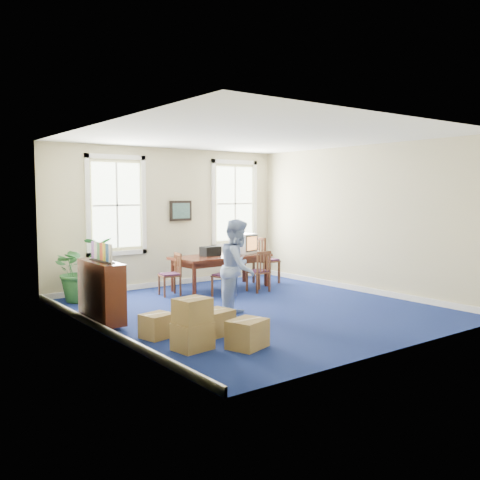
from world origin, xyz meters
TOP-DOWN VIEW (x-y plane):
  - floor at (0.00, 0.00)m, footprint 6.50×6.50m
  - ceiling at (0.00, 0.00)m, footprint 6.50×6.50m
  - wall_back at (0.00, 3.25)m, footprint 6.50×0.00m
  - wall_front at (0.00, -3.25)m, footprint 6.50×0.00m
  - wall_left at (-3.00, 0.00)m, footprint 0.00×6.50m
  - wall_right at (3.00, 0.00)m, footprint 0.00×6.50m
  - baseboard_back at (0.00, 3.22)m, footprint 6.00×0.04m
  - baseboard_left at (-2.97, 0.00)m, footprint 0.04×6.50m
  - baseboard_right at (2.97, 0.00)m, footprint 0.04×6.50m
  - window_left at (-1.30, 3.23)m, footprint 1.40×0.12m
  - window_right at (1.90, 3.23)m, footprint 1.40×0.12m
  - wall_picture at (0.30, 3.20)m, footprint 0.58×0.06m
  - conference_table at (0.70, 2.11)m, footprint 2.30×1.13m
  - crt_tv at (1.36, 2.17)m, footprint 0.64×0.67m
  - game_console at (1.67, 2.11)m, footprint 0.19×0.22m
  - equipment_bag at (0.44, 2.17)m, footprint 0.44×0.30m
  - chair_near_left at (0.24, 1.35)m, footprint 0.51×0.51m
  - chair_near_right at (1.16, 1.35)m, footprint 0.42×0.42m
  - chair_end_left at (-0.63, 2.11)m, footprint 0.47×0.47m
  - chair_end_right at (2.03, 2.11)m, footprint 0.51×0.51m
  - man at (-0.56, -0.23)m, footprint 1.05×1.03m
  - credenza at (-2.75, 0.62)m, footprint 0.39×1.27m
  - brochure_rack at (-2.73, 0.62)m, footprint 0.18×0.76m
  - potted_plant at (-2.33, 2.66)m, footprint 1.24×1.11m
  - cardboard_boxes at (-2.13, -1.44)m, footprint 1.60×1.60m

SIDE VIEW (x-z plane):
  - floor at x=0.00m, z-range 0.00..0.00m
  - baseboard_back at x=0.00m, z-range 0.00..0.12m
  - baseboard_left at x=-2.97m, z-range 0.00..0.12m
  - baseboard_right at x=2.97m, z-range 0.00..0.12m
  - cardboard_boxes at x=-2.13m, z-range 0.00..0.76m
  - conference_table at x=0.70m, z-range 0.00..0.77m
  - chair_end_left at x=-0.63m, z-range 0.00..0.90m
  - chair_near_right at x=1.16m, z-range 0.00..0.91m
  - chair_near_left at x=0.24m, z-range 0.00..0.91m
  - credenza at x=-2.75m, z-range 0.00..0.99m
  - chair_end_right at x=2.03m, z-range 0.00..1.12m
  - potted_plant at x=-2.33m, z-range 0.00..1.29m
  - game_console at x=1.67m, z-range 0.77..0.81m
  - man at x=-0.56m, z-range 0.00..1.71m
  - equipment_bag at x=0.44m, z-range 0.77..0.98m
  - crt_tv at x=1.36m, z-range 0.77..1.22m
  - brochure_rack at x=-2.73m, z-range 0.99..1.32m
  - wall_back at x=0.00m, z-range -1.65..4.85m
  - wall_front at x=0.00m, z-range -1.65..4.85m
  - wall_left at x=-3.00m, z-range -1.65..4.85m
  - wall_right at x=3.00m, z-range -1.65..4.85m
  - wall_picture at x=0.30m, z-range 1.51..1.99m
  - window_left at x=-1.30m, z-range 0.80..3.00m
  - window_right at x=1.90m, z-range 0.80..3.00m
  - ceiling at x=0.00m, z-range 3.20..3.20m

